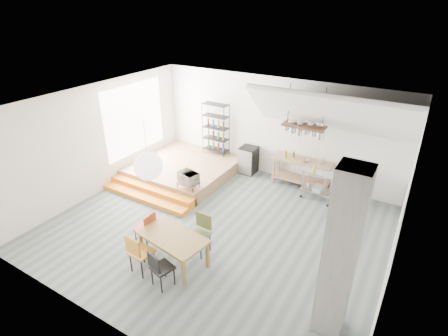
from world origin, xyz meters
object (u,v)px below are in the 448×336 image
Objects in this scene: rolling_cart at (319,181)px; mini_fridge at (248,160)px; stove at (348,184)px; dining_table at (173,239)px.

mini_fridge is (-2.53, 0.50, -0.13)m from rolling_cart.
rolling_cart is at bearing -146.94° from stove.
stove is at bearing 70.28° from dining_table.
dining_table is 4.83m from mini_fridge.
stove is 0.73× the size of dining_table.
dining_table is 1.68× the size of rolling_cart.
mini_fridge is (-0.63, 4.78, -0.18)m from dining_table.
mini_fridge is at bearing 175.37° from rolling_cart.
stove is 1.30× the size of mini_fridge.
stove reaches higher than rolling_cart.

